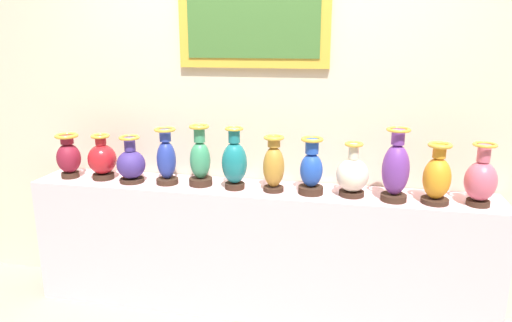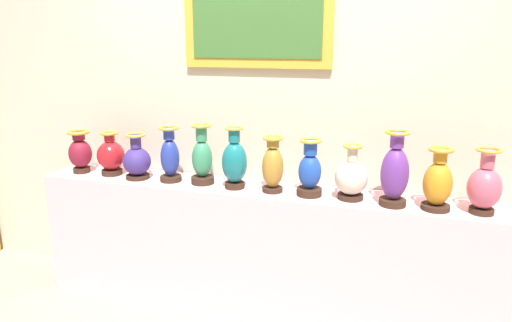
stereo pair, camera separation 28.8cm
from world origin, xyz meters
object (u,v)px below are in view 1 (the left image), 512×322
(vase_ivory, at_px, (352,175))
(vase_violet, at_px, (396,169))
(vase_crimson, at_px, (102,159))
(vase_ochre, at_px, (274,165))
(vase_jade, at_px, (200,160))
(vase_amber, at_px, (437,177))
(vase_teal, at_px, (234,162))
(vase_indigo, at_px, (131,163))
(vase_rose, at_px, (481,180))
(vase_sapphire, at_px, (311,169))
(vase_cobalt, at_px, (166,159))
(vase_burgundy, at_px, (69,156))

(vase_ivory, xyz_separation_m, vase_violet, (0.24, -0.04, 0.06))
(vase_violet, bearing_deg, vase_crimson, 178.35)
(vase_crimson, height_order, vase_ochre, vase_ochre)
(vase_jade, xyz_separation_m, vase_amber, (1.40, -0.05, -0.01))
(vase_crimson, relative_size, vase_ochre, 0.87)
(vase_crimson, bearing_deg, vase_amber, -1.37)
(vase_violet, bearing_deg, vase_teal, 178.25)
(vase_indigo, relative_size, vase_amber, 0.87)
(vase_jade, distance_m, vase_violet, 1.18)
(vase_crimson, xyz_separation_m, vase_jade, (0.67, 0.00, 0.03))
(vase_amber, bearing_deg, vase_teal, 178.75)
(vase_violet, xyz_separation_m, vase_rose, (0.45, 0.02, -0.04))
(vase_teal, xyz_separation_m, vase_amber, (1.17, -0.03, -0.02))
(vase_crimson, height_order, vase_indigo, vase_indigo)
(vase_sapphire, height_order, vase_rose, vase_rose)
(vase_crimson, xyz_separation_m, vase_amber, (2.08, -0.05, 0.02))
(vase_crimson, xyz_separation_m, vase_ochre, (1.15, -0.02, 0.03))
(vase_sapphire, xyz_separation_m, vase_violet, (0.48, -0.03, 0.04))
(vase_ivory, relative_size, vase_violet, 0.76)
(vase_cobalt, height_order, vase_rose, vase_cobalt)
(vase_indigo, relative_size, vase_ochre, 0.89)
(vase_teal, distance_m, vase_violet, 0.95)
(vase_burgundy, distance_m, vase_cobalt, 0.69)
(vase_amber, bearing_deg, vase_ochre, 178.22)
(vase_jade, relative_size, vase_rose, 1.09)
(vase_violet, bearing_deg, vase_sapphire, 176.38)
(vase_cobalt, height_order, vase_jade, vase_jade)
(vase_ochre, xyz_separation_m, vase_ivory, (0.47, 0.01, -0.03))
(vase_jade, distance_m, vase_rose, 1.63)
(vase_jade, xyz_separation_m, vase_ochre, (0.47, -0.02, -0.00))
(vase_indigo, relative_size, vase_ivory, 0.94)
(vase_burgundy, bearing_deg, vase_teal, -0.35)
(vase_teal, bearing_deg, vase_cobalt, 178.48)
(vase_crimson, height_order, vase_teal, vase_teal)
(vase_crimson, relative_size, vase_rose, 0.85)
(vase_cobalt, distance_m, vase_teal, 0.45)
(vase_crimson, xyz_separation_m, vase_rose, (2.31, -0.04, 0.01))
(vase_burgundy, relative_size, vase_indigo, 0.98)
(vase_jade, relative_size, vase_violet, 0.92)
(vase_indigo, relative_size, vase_rose, 0.86)
(vase_burgundy, height_order, vase_jade, vase_jade)
(vase_crimson, xyz_separation_m, vase_cobalt, (0.46, -0.01, 0.03))
(vase_burgundy, xyz_separation_m, vase_amber, (2.31, -0.03, 0.01))
(vase_sapphire, xyz_separation_m, vase_amber, (0.70, -0.03, 0.00))
(vase_jade, bearing_deg, vase_cobalt, -175.88)
(vase_rose, bearing_deg, vase_teal, 179.45)
(vase_sapphire, xyz_separation_m, vase_ivory, (0.24, 0.01, -0.02))
(vase_burgundy, distance_m, vase_sapphire, 1.61)
(vase_jade, relative_size, vase_amber, 1.11)
(vase_crimson, height_order, vase_violet, vase_violet)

